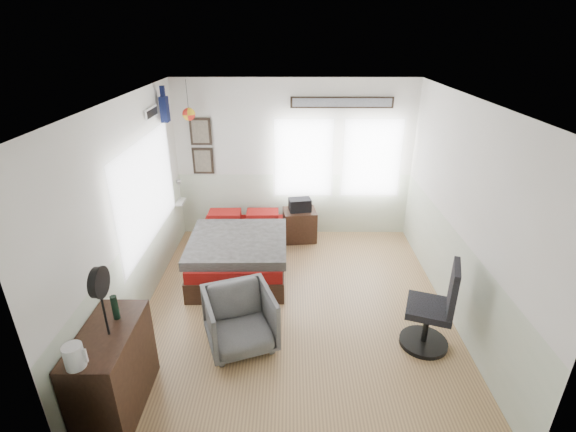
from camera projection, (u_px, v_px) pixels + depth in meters
name	position (u px, v px, depth m)	size (l,w,h in m)	color
ground_plane	(295.00, 307.00, 5.58)	(4.00, 4.50, 0.01)	#8E6747
room_shell	(290.00, 189.00, 5.08)	(4.02, 4.52, 2.71)	silver
wall_decor	(224.00, 119.00, 6.50)	(3.55, 1.32, 1.44)	black
bed	(240.00, 251.00, 6.35)	(1.43, 1.94, 0.61)	black
dresser	(114.00, 370.00, 3.94)	(0.48, 1.00, 0.90)	black
armchair	(240.00, 319.00, 4.78)	(0.75, 0.77, 0.70)	#606061
nightstand	(300.00, 225.00, 7.25)	(0.55, 0.44, 0.55)	black
task_chair	(434.00, 314.00, 4.71)	(0.62, 0.62, 1.11)	black
kettle	(74.00, 357.00, 3.33)	(0.18, 0.16, 0.21)	silver
bottle	(115.00, 307.00, 3.89)	(0.06, 0.06, 0.25)	black
stand_fan	(99.00, 284.00, 3.51)	(0.07, 0.28, 0.69)	black
black_bag	(300.00, 205.00, 7.09)	(0.37, 0.24, 0.21)	black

